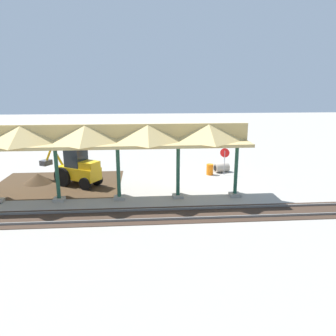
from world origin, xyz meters
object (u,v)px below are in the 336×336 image
(stop_sign, at_px, (225,156))
(backhoe, at_px, (77,169))
(traffic_barrel, at_px, (210,169))
(concrete_pipe, at_px, (221,168))

(stop_sign, distance_m, backhoe, 11.65)
(stop_sign, xyz_separation_m, traffic_barrel, (1.16, -0.20, -1.17))
(stop_sign, bearing_deg, backhoe, 9.22)
(concrete_pipe, bearing_deg, backhoe, 13.83)
(stop_sign, bearing_deg, traffic_barrel, -9.59)
(backhoe, bearing_deg, traffic_barrel, -168.73)
(backhoe, height_order, traffic_barrel, backhoe)
(stop_sign, relative_size, concrete_pipe, 1.65)
(backhoe, height_order, concrete_pipe, backhoe)
(stop_sign, height_order, concrete_pipe, stop_sign)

